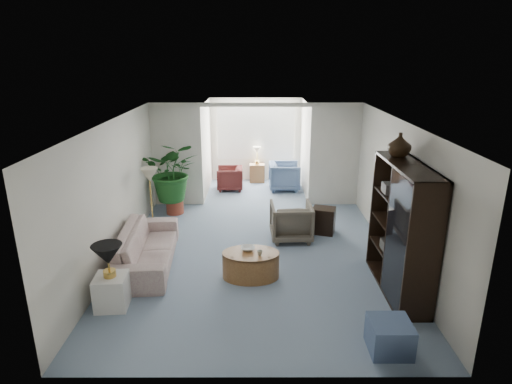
{
  "coord_description": "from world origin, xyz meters",
  "views": [
    {
      "loc": [
        -0.01,
        -7.08,
        3.59
      ],
      "look_at": [
        0.0,
        0.6,
        1.1
      ],
      "focal_mm": 30.11,
      "sensor_mm": 36.0,
      "label": 1
    }
  ],
  "objects_px": {
    "coffee_table": "(251,265)",
    "sunroom_chair_blue": "(284,176)",
    "sofa": "(147,247)",
    "end_table": "(112,292)",
    "table_lamp": "(107,255)",
    "coffee_cup": "(260,253)",
    "side_table_dark": "(323,220)",
    "sunroom_chair_maroon": "(230,178)",
    "wingback_chair": "(291,221)",
    "framed_picture": "(402,171)",
    "entertainment_cabinet": "(402,229)",
    "ottoman": "(390,336)",
    "plant_pot": "(175,207)",
    "floor_lamp": "(149,175)",
    "sunroom_table": "(257,173)",
    "cabinet_urn": "(400,145)",
    "coffee_bowl": "(248,248)"
  },
  "relations": [
    {
      "from": "framed_picture",
      "to": "coffee_cup",
      "type": "bearing_deg",
      "value": -164.95
    },
    {
      "from": "floor_lamp",
      "to": "coffee_bowl",
      "type": "height_order",
      "value": "floor_lamp"
    },
    {
      "from": "coffee_table",
      "to": "sunroom_chair_blue",
      "type": "bearing_deg",
      "value": 79.83
    },
    {
      "from": "sofa",
      "to": "cabinet_urn",
      "type": "relative_size",
      "value": 5.97
    },
    {
      "from": "framed_picture",
      "to": "sunroom_chair_maroon",
      "type": "relative_size",
      "value": 0.71
    },
    {
      "from": "end_table",
      "to": "plant_pot",
      "type": "distance_m",
      "value": 3.93
    },
    {
      "from": "sofa",
      "to": "entertainment_cabinet",
      "type": "bearing_deg",
      "value": -105.76
    },
    {
      "from": "sofa",
      "to": "end_table",
      "type": "xyz_separation_m",
      "value": [
        -0.2,
        -1.35,
        -0.08
      ]
    },
    {
      "from": "floor_lamp",
      "to": "coffee_cup",
      "type": "bearing_deg",
      "value": -42.3
    },
    {
      "from": "side_table_dark",
      "to": "cabinet_urn",
      "type": "distance_m",
      "value": 2.75
    },
    {
      "from": "table_lamp",
      "to": "coffee_table",
      "type": "xyz_separation_m",
      "value": [
        2.04,
        0.88,
        -0.63
      ]
    },
    {
      "from": "sunroom_chair_maroon",
      "to": "entertainment_cabinet",
      "type": "bearing_deg",
      "value": 28.07
    },
    {
      "from": "end_table",
      "to": "cabinet_urn",
      "type": "relative_size",
      "value": 1.33
    },
    {
      "from": "framed_picture",
      "to": "floor_lamp",
      "type": "height_order",
      "value": "framed_picture"
    },
    {
      "from": "cabinet_urn",
      "to": "sunroom_chair_blue",
      "type": "bearing_deg",
      "value": 106.89
    },
    {
      "from": "wingback_chair",
      "to": "sunroom_chair_blue",
      "type": "height_order",
      "value": "same"
    },
    {
      "from": "sunroom_chair_maroon",
      "to": "table_lamp",
      "type": "bearing_deg",
      "value": -14.94
    },
    {
      "from": "ottoman",
      "to": "entertainment_cabinet",
      "type": "bearing_deg",
      "value": 69.59
    },
    {
      "from": "ottoman",
      "to": "sunroom_chair_blue",
      "type": "height_order",
      "value": "sunroom_chair_blue"
    },
    {
      "from": "end_table",
      "to": "table_lamp",
      "type": "distance_m",
      "value": 0.6
    },
    {
      "from": "side_table_dark",
      "to": "plant_pot",
      "type": "bearing_deg",
      "value": 160.55
    },
    {
      "from": "cabinet_urn",
      "to": "ottoman",
      "type": "distance_m",
      "value": 2.9
    },
    {
      "from": "coffee_table",
      "to": "floor_lamp",
      "type": "bearing_deg",
      "value": 137.15
    },
    {
      "from": "sunroom_chair_maroon",
      "to": "coffee_cup",
      "type": "bearing_deg",
      "value": 7.66
    },
    {
      "from": "wingback_chair",
      "to": "plant_pot",
      "type": "distance_m",
      "value": 3.0
    },
    {
      "from": "side_table_dark",
      "to": "sunroom_table",
      "type": "bearing_deg",
      "value": 110.02
    },
    {
      "from": "sofa",
      "to": "coffee_cup",
      "type": "height_order",
      "value": "sofa"
    },
    {
      "from": "wingback_chair",
      "to": "sunroom_chair_maroon",
      "type": "height_order",
      "value": "wingback_chair"
    },
    {
      "from": "entertainment_cabinet",
      "to": "ottoman",
      "type": "xyz_separation_m",
      "value": [
        -0.56,
        -1.5,
        -0.82
      ]
    },
    {
      "from": "sofa",
      "to": "coffee_cup",
      "type": "bearing_deg",
      "value": -110.2
    },
    {
      "from": "entertainment_cabinet",
      "to": "sunroom_table",
      "type": "relative_size",
      "value": 3.86
    },
    {
      "from": "sunroom_chair_maroon",
      "to": "sunroom_chair_blue",
      "type": "bearing_deg",
      "value": 88.82
    },
    {
      "from": "entertainment_cabinet",
      "to": "coffee_cup",
      "type": "bearing_deg",
      "value": 172.73
    },
    {
      "from": "framed_picture",
      "to": "sunroom_chair_blue",
      "type": "xyz_separation_m",
      "value": [
        -1.67,
        4.33,
        -1.32
      ]
    },
    {
      "from": "floor_lamp",
      "to": "entertainment_cabinet",
      "type": "distance_m",
      "value": 4.95
    },
    {
      "from": "ottoman",
      "to": "plant_pot",
      "type": "xyz_separation_m",
      "value": [
        -3.57,
        4.91,
        -0.04
      ]
    },
    {
      "from": "framed_picture",
      "to": "ottoman",
      "type": "bearing_deg",
      "value": -108.02
    },
    {
      "from": "side_table_dark",
      "to": "sunroom_chair_maroon",
      "type": "xyz_separation_m",
      "value": [
        -2.12,
        3.01,
        0.04
      ]
    },
    {
      "from": "table_lamp",
      "to": "coffee_cup",
      "type": "bearing_deg",
      "value": 19.74
    },
    {
      "from": "entertainment_cabinet",
      "to": "sunroom_chair_maroon",
      "type": "relative_size",
      "value": 2.92
    },
    {
      "from": "sofa",
      "to": "coffee_bowl",
      "type": "distance_m",
      "value": 1.83
    },
    {
      "from": "sofa",
      "to": "plant_pot",
      "type": "height_order",
      "value": "sofa"
    },
    {
      "from": "wingback_chair",
      "to": "side_table_dark",
      "type": "height_order",
      "value": "wingback_chair"
    },
    {
      "from": "wingback_chair",
      "to": "sunroom_chair_maroon",
      "type": "distance_m",
      "value": 3.6
    },
    {
      "from": "table_lamp",
      "to": "entertainment_cabinet",
      "type": "distance_m",
      "value": 4.39
    },
    {
      "from": "cabinet_urn",
      "to": "coffee_bowl",
      "type": "bearing_deg",
      "value": -179.44
    },
    {
      "from": "sunroom_chair_blue",
      "to": "sunroom_table",
      "type": "relative_size",
      "value": 1.56
    },
    {
      "from": "table_lamp",
      "to": "sunroom_chair_maroon",
      "type": "relative_size",
      "value": 0.63
    },
    {
      "from": "sofa",
      "to": "side_table_dark",
      "type": "height_order",
      "value": "sofa"
    },
    {
      "from": "coffee_table",
      "to": "wingback_chair",
      "type": "bearing_deg",
      "value": 63.17
    }
  ]
}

